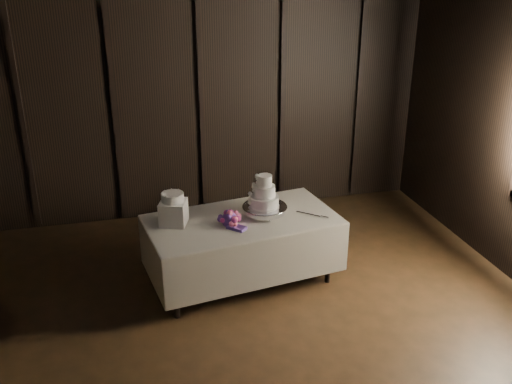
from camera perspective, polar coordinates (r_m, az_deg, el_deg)
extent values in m
cube|color=black|center=(5.15, 1.57, -18.04)|extent=(6.04, 7.04, 0.04)
cube|color=black|center=(3.90, 2.07, 18.02)|extent=(6.04, 7.04, 0.04)
cube|color=black|center=(7.56, -5.55, 8.64)|extent=(6.04, 0.04, 3.04)
cube|color=beige|center=(6.00, -1.39, -2.73)|extent=(2.11, 1.32, 0.01)
cube|color=white|center=(6.19, -1.36, -6.07)|extent=(1.94, 1.18, 0.71)
cylinder|color=silver|center=(6.08, 0.88, -1.83)|extent=(0.55, 0.55, 0.09)
cylinder|color=white|center=(6.04, 0.88, -0.93)|extent=(0.30, 0.30, 0.12)
cylinder|color=white|center=(5.99, 0.89, 0.11)|extent=(0.22, 0.22, 0.12)
cylinder|color=white|center=(5.95, 0.90, 1.16)|extent=(0.15, 0.15, 0.12)
cube|color=white|center=(5.90, -8.25, -2.05)|extent=(0.33, 0.33, 0.25)
cylinder|color=white|center=(5.83, -8.35, -0.53)|extent=(0.29, 0.29, 0.09)
cube|color=silver|center=(6.12, 5.26, -2.20)|extent=(0.29, 0.27, 0.01)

